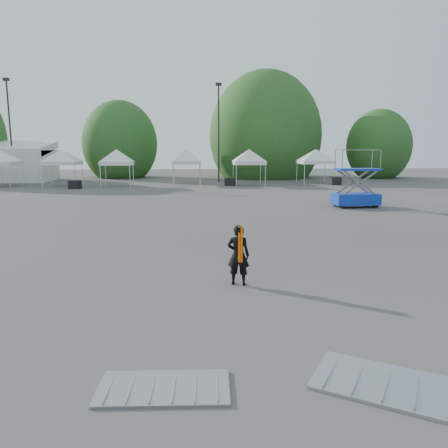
{
  "coord_description": "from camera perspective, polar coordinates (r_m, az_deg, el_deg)",
  "views": [
    {
      "loc": [
        -0.23,
        -12.72,
        3.44
      ],
      "look_at": [
        0.8,
        -0.52,
        1.3
      ],
      "focal_mm": 35.0,
      "sensor_mm": 36.0,
      "label": 1
    }
  ],
  "objects": [
    {
      "name": "crate_east",
      "position": [
        42.62,
        14.39,
        5.45
      ],
      "size": [
        0.94,
        0.74,
        0.72
      ],
      "primitive_type": "cube",
      "rotation": [
        0.0,
        0.0,
        -0.02
      ],
      "color": "black",
      "rests_on": "ground"
    },
    {
      "name": "tent_g",
      "position": [
        43.42,
        11.9,
        9.19
      ],
      "size": [
        4.34,
        4.34,
        3.88
      ],
      "color": "silver",
      "rests_on": "ground"
    },
    {
      "name": "tent_e",
      "position": [
        41.63,
        -4.93,
        9.34
      ],
      "size": [
        3.78,
        3.78,
        3.88
      ],
      "color": "silver",
      "rests_on": "ground"
    },
    {
      "name": "barrier_left",
      "position": [
        6.78,
        -7.87,
        -20.38
      ],
      "size": [
        1.95,
        1.05,
        0.06
      ],
      "rotation": [
        0.0,
        0.0,
        -0.06
      ],
      "color": "#9D9FA5",
      "rests_on": "ground"
    },
    {
      "name": "tree_far_e",
      "position": [
        54.46,
        19.55,
        9.54
      ],
      "size": [
        3.84,
        3.84,
        5.84
      ],
      "color": "#382314",
      "rests_on": "ground"
    },
    {
      "name": "light_pole_west",
      "position": [
        50.04,
        -26.19,
        11.58
      ],
      "size": [
        0.6,
        0.25,
        10.3
      ],
      "color": "black",
      "rests_on": "ground"
    },
    {
      "name": "tent_c",
      "position": [
        42.6,
        -20.46,
        8.78
      ],
      "size": [
        4.28,
        4.28,
        3.88
      ],
      "color": "silver",
      "rests_on": "ground"
    },
    {
      "name": "barrier_mid",
      "position": [
        7.18,
        22.21,
        -19.15
      ],
      "size": [
        2.74,
        2.35,
        0.08
      ],
      "rotation": [
        0.0,
        0.0,
        -0.56
      ],
      "color": "#9D9FA5",
      "rests_on": "ground"
    },
    {
      "name": "tree_mid_e",
      "position": [
        52.56,
        5.4,
        11.39
      ],
      "size": [
        5.12,
        5.12,
        7.79
      ],
      "color": "#382314",
      "rests_on": "ground"
    },
    {
      "name": "tent_d",
      "position": [
        40.48,
        -13.87,
        9.08
      ],
      "size": [
        3.85,
        3.85,
        3.88
      ],
      "color": "silver",
      "rests_on": "ground"
    },
    {
      "name": "man",
      "position": [
        11.04,
        1.88,
        -4.05
      ],
      "size": [
        0.64,
        0.51,
        1.55
      ],
      "rotation": [
        0.0,
        0.0,
        2.87
      ],
      "color": "black",
      "rests_on": "ground"
    },
    {
      "name": "tent_f",
      "position": [
        40.69,
        3.29,
        9.35
      ],
      "size": [
        4.01,
        4.01,
        3.88
      ],
      "color": "silver",
      "rests_on": "ground"
    },
    {
      "name": "crate_west",
      "position": [
        39.41,
        -18.89,
        4.89
      ],
      "size": [
        1.07,
        0.93,
        0.71
      ],
      "primitive_type": "cube",
      "rotation": [
        0.0,
        0.0,
        -0.26
      ],
      "color": "black",
      "rests_on": "ground"
    },
    {
      "name": "crate_mid",
      "position": [
        40.53,
        0.8,
        5.54
      ],
      "size": [
        1.09,
        0.96,
        0.71
      ],
      "primitive_type": "cube",
      "rotation": [
        0.0,
        0.0,
        -0.32
      ],
      "color": "black",
      "rests_on": "ground"
    },
    {
      "name": "scissor_lift",
      "position": [
        26.65,
        16.94,
        5.71
      ],
      "size": [
        2.64,
        1.39,
        3.35
      ],
      "rotation": [
        0.0,
        0.0,
        0.04
      ],
      "color": "#0D20B1",
      "rests_on": "ground"
    },
    {
      "name": "ground",
      "position": [
        13.18,
        -3.66,
        -5.24
      ],
      "size": [
        120.0,
        120.0,
        0.0
      ],
      "primitive_type": "plane",
      "color": "#474442",
      "rests_on": "ground"
    },
    {
      "name": "tree_mid_w",
      "position": [
        53.29,
        -13.42,
        10.17
      ],
      "size": [
        4.16,
        4.16,
        6.33
      ],
      "color": "#382314",
      "rests_on": "ground"
    },
    {
      "name": "light_pole_east",
      "position": [
        44.88,
        -0.71,
        12.55
      ],
      "size": [
        0.6,
        0.25,
        9.8
      ],
      "color": "black",
      "rests_on": "ground"
    }
  ]
}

